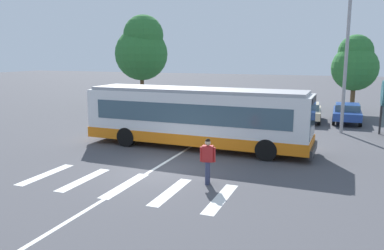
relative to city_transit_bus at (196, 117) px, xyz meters
The scene contains 13 objects.
ground_plane 4.55m from the city_transit_bus, 88.73° to the right, with size 160.00×160.00×0.00m, color #47474C.
city_transit_bus is the anchor object (origin of this frame).
pedestrian_crossing_street 5.76m from the city_transit_bus, 65.14° to the right, with size 0.57×0.41×1.72m.
parked_car_teal 11.45m from the city_transit_bus, 108.07° to the left, with size 1.97×4.55×1.35m.
parked_car_white 10.86m from the city_transit_bus, 93.28° to the left, with size 1.91×4.52×1.35m.
parked_car_red 11.09m from the city_transit_bus, 80.26° to the left, with size 1.95×4.54×1.35m.
parked_car_champagne 11.39m from the city_transit_bus, 65.60° to the left, with size 2.03×4.58×1.35m.
parked_car_blue 13.06m from the city_transit_bus, 55.68° to the left, with size 1.90×4.51×1.35m.
twin_arm_street_lamp 10.44m from the city_transit_bus, 44.07° to the left, with size 4.85×0.32×8.49m.
background_tree_left 17.93m from the city_transit_bus, 127.14° to the left, with size 4.89×4.89×8.35m.
background_tree_right 17.86m from the city_transit_bus, 63.91° to the left, with size 3.67×3.67×6.35m.
crosswalk_painted_stripes 6.70m from the city_transit_bus, 93.01° to the right, with size 7.78×2.92×0.01m.
lane_center_line 2.78m from the city_transit_bus, 97.08° to the right, with size 0.16×24.00×0.01m, color silver.
Camera 1 is at (6.72, -13.96, 4.73)m, focal length 36.02 mm.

